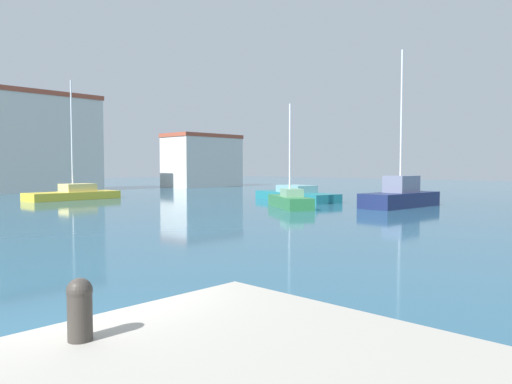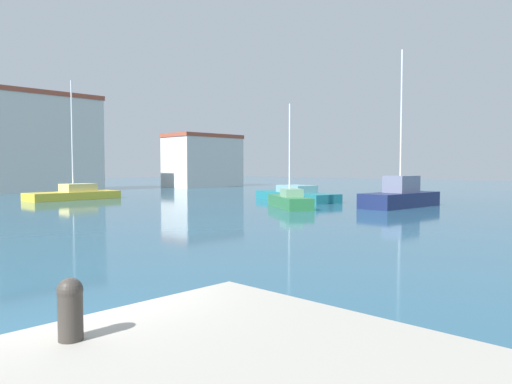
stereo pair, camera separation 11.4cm
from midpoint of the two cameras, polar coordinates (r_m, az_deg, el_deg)
name	(u,v)px [view 2 (the right image)]	position (r m, az deg, el deg)	size (l,w,h in m)	color
water	(151,209)	(32.28, -12.12, -1.96)	(160.00, 160.00, 0.00)	#285670
mooring_bollard	(70,306)	(5.40, -20.36, -12.47)	(0.26, 0.26, 0.64)	#38332D
sailboat_yellow_inner_mooring	(74,194)	(43.39, -20.46, -0.17)	(7.59, 2.76, 9.86)	gold
sailboat_green_distant_east	(290,200)	(32.52, 4.08, -0.98)	(4.44, 5.50, 6.91)	#28703D
motorboat_teal_far_right	(296,195)	(39.59, 4.79, -0.33)	(4.59, 8.82, 1.24)	#1E707A
sailboat_navy_outer_mooring	(400,196)	(34.49, 16.64, -0.44)	(6.76, 2.79, 10.58)	#19234C
waterfront_apartments	(37,143)	(59.98, -24.23, 5.26)	(11.97, 8.77, 10.77)	beige
warehouse_block	(203,161)	(66.95, -6.18, 3.68)	(10.15, 5.79, 7.11)	beige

